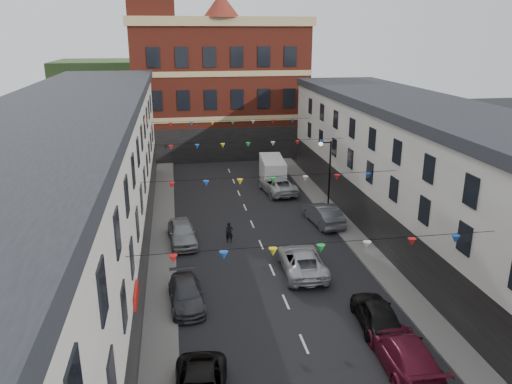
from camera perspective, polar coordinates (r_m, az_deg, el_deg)
ground at (r=28.67m, az=3.43°, el=-12.44°), size 160.00×160.00×0.00m
pavement_left at (r=29.82m, az=-10.76°, el=-11.31°), size 1.80×64.00×0.15m
pavement_right at (r=32.35m, az=14.79°, el=-9.16°), size 1.80×64.00×0.15m
terrace_left at (r=27.38m, az=-21.70°, el=-2.88°), size 8.40×56.00×10.70m
terrace_right at (r=32.06m, az=24.18°, el=-1.18°), size 8.40×56.00×9.70m
civic_building at (r=62.62m, az=-4.27°, el=12.04°), size 20.60×13.30×18.50m
clock_tower at (r=59.12m, az=-11.78°, el=17.99°), size 5.60×5.60×30.00m
distant_hill at (r=86.63m, az=-8.44°, el=11.43°), size 40.00×14.00×10.00m
street_lamp at (r=41.39m, az=8.12°, el=2.93°), size 1.10×0.36×6.00m
car_left_d at (r=28.33m, az=-7.98°, el=-11.49°), size 2.08×4.58×1.30m
car_left_e at (r=36.00m, az=-8.44°, el=-4.63°), size 2.24×4.79×1.59m
car_right_c at (r=24.33m, az=16.59°, el=-17.19°), size 2.45×5.47×1.56m
car_right_d at (r=26.82m, az=13.62°, el=-13.37°), size 2.22×4.68×1.54m
car_right_e at (r=39.43m, az=7.68°, el=-2.53°), size 2.27×5.11×1.63m
car_right_f at (r=46.71m, az=2.46°, el=0.83°), size 3.23×5.86×1.55m
moving_car at (r=31.68m, az=5.27°, el=-7.81°), size 2.80×5.63×1.53m
white_van at (r=49.86m, az=1.88°, el=2.48°), size 2.55×5.69×2.45m
pedestrian at (r=35.78m, az=-3.07°, el=-4.66°), size 0.55×0.36×1.52m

